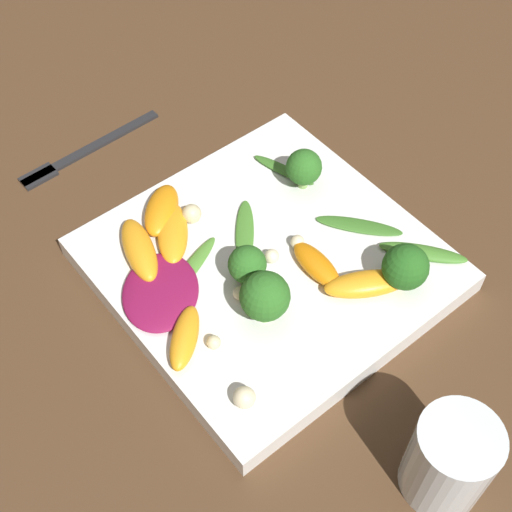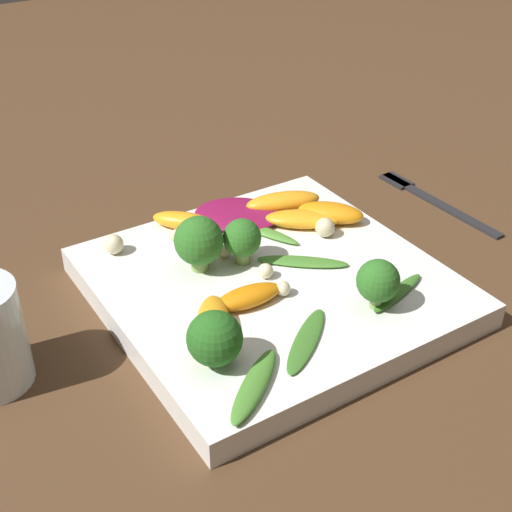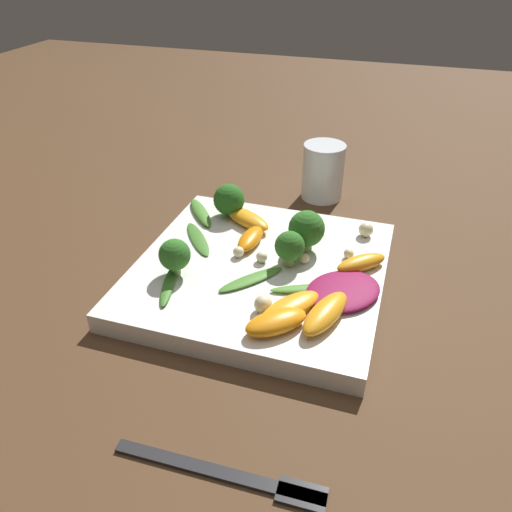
% 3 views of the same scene
% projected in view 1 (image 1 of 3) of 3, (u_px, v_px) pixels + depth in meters
% --- Properties ---
extents(ground_plane, '(2.40, 2.40, 0.00)m').
position_uv_depth(ground_plane, '(268.00, 272.00, 0.68)').
color(ground_plane, '#4C331E').
extents(plate, '(0.28, 0.28, 0.02)m').
position_uv_depth(plate, '(268.00, 265.00, 0.67)').
color(plate, white).
rests_on(plate, ground_plane).
extents(drinking_glass, '(0.06, 0.06, 0.09)m').
position_uv_depth(drinking_glass, '(450.00, 460.00, 0.53)').
color(drinking_glass, white).
rests_on(drinking_glass, ground_plane).
extents(fork, '(0.02, 0.17, 0.01)m').
position_uv_depth(fork, '(76.00, 155.00, 0.77)').
color(fork, '#262628').
rests_on(fork, ground_plane).
extents(radicchio_leaf_0, '(0.11, 0.11, 0.01)m').
position_uv_depth(radicchio_leaf_0, '(161.00, 292.00, 0.63)').
color(radicchio_leaf_0, maroon).
rests_on(radicchio_leaf_0, plate).
extents(orange_segment_0, '(0.06, 0.06, 0.02)m').
position_uv_depth(orange_segment_0, '(185.00, 338.00, 0.60)').
color(orange_segment_0, orange).
rests_on(orange_segment_0, plate).
extents(orange_segment_1, '(0.06, 0.08, 0.02)m').
position_uv_depth(orange_segment_1, '(366.00, 284.00, 0.63)').
color(orange_segment_1, orange).
rests_on(orange_segment_1, plate).
extents(orange_segment_2, '(0.07, 0.07, 0.02)m').
position_uv_depth(orange_segment_2, '(162.00, 210.00, 0.69)').
color(orange_segment_2, orange).
rests_on(orange_segment_2, plate).
extents(orange_segment_3, '(0.08, 0.07, 0.02)m').
position_uv_depth(orange_segment_3, '(173.00, 233.00, 0.67)').
color(orange_segment_3, orange).
rests_on(orange_segment_3, plate).
extents(orange_segment_4, '(0.08, 0.05, 0.02)m').
position_uv_depth(orange_segment_4, '(139.00, 250.00, 0.66)').
color(orange_segment_4, orange).
rests_on(orange_segment_4, plate).
extents(orange_segment_5, '(0.06, 0.03, 0.02)m').
position_uv_depth(orange_segment_5, '(316.00, 265.00, 0.65)').
color(orange_segment_5, orange).
rests_on(orange_segment_5, plate).
extents(broccoli_floret_0, '(0.03, 0.03, 0.04)m').
position_uv_depth(broccoli_floret_0, '(247.00, 265.00, 0.63)').
color(broccoli_floret_0, '#7A9E51').
rests_on(broccoli_floret_0, plate).
extents(broccoli_floret_1, '(0.04, 0.04, 0.05)m').
position_uv_depth(broccoli_floret_1, '(405.00, 267.00, 0.63)').
color(broccoli_floret_1, '#7A9E51').
rests_on(broccoli_floret_1, plate).
extents(broccoli_floret_2, '(0.04, 0.04, 0.04)m').
position_uv_depth(broccoli_floret_2, '(304.00, 167.00, 0.70)').
color(broccoli_floret_2, '#84AD5B').
rests_on(broccoli_floret_2, plate).
extents(broccoli_floret_3, '(0.04, 0.04, 0.05)m').
position_uv_depth(broccoli_floret_3, '(265.00, 297.00, 0.60)').
color(broccoli_floret_3, '#7A9E51').
rests_on(broccoli_floret_3, plate).
extents(arugula_sprig_0, '(0.05, 0.09, 0.01)m').
position_uv_depth(arugula_sprig_0, '(189.00, 270.00, 0.65)').
color(arugula_sprig_0, '#518E33').
rests_on(arugula_sprig_0, plate).
extents(arugula_sprig_1, '(0.08, 0.06, 0.01)m').
position_uv_depth(arugula_sprig_1, '(423.00, 253.00, 0.66)').
color(arugula_sprig_1, '#47842D').
rests_on(arugula_sprig_1, plate).
extents(arugula_sprig_2, '(0.07, 0.03, 0.01)m').
position_uv_depth(arugula_sprig_2, '(284.00, 170.00, 0.73)').
color(arugula_sprig_2, '#3D7528').
rests_on(arugula_sprig_2, plate).
extents(arugula_sprig_3, '(0.08, 0.07, 0.00)m').
position_uv_depth(arugula_sprig_3, '(359.00, 226.00, 0.68)').
color(arugula_sprig_3, '#3D7528').
rests_on(arugula_sprig_3, plate).
extents(arugula_sprig_4, '(0.07, 0.07, 0.00)m').
position_uv_depth(arugula_sprig_4, '(246.00, 232.00, 0.68)').
color(arugula_sprig_4, '#47842D').
rests_on(arugula_sprig_4, plate).
extents(macadamia_nut_0, '(0.01, 0.01, 0.01)m').
position_uv_depth(macadamia_nut_0, '(214.00, 342.00, 0.60)').
color(macadamia_nut_0, beige).
rests_on(macadamia_nut_0, plate).
extents(macadamia_nut_1, '(0.01, 0.01, 0.01)m').
position_uv_depth(macadamia_nut_1, '(269.00, 258.00, 0.65)').
color(macadamia_nut_1, beige).
rests_on(macadamia_nut_1, plate).
extents(macadamia_nut_2, '(0.01, 0.01, 0.01)m').
position_uv_depth(macadamia_nut_2, '(240.00, 293.00, 0.63)').
color(macadamia_nut_2, beige).
rests_on(macadamia_nut_2, plate).
extents(macadamia_nut_3, '(0.01, 0.01, 0.01)m').
position_uv_depth(macadamia_nut_3, '(297.00, 242.00, 0.67)').
color(macadamia_nut_3, beige).
rests_on(macadamia_nut_3, plate).
extents(macadamia_nut_4, '(0.02, 0.02, 0.02)m').
position_uv_depth(macadamia_nut_4, '(244.00, 398.00, 0.57)').
color(macadamia_nut_4, beige).
rests_on(macadamia_nut_4, plate).
extents(macadamia_nut_5, '(0.02, 0.02, 0.02)m').
position_uv_depth(macadamia_nut_5, '(192.00, 214.00, 0.68)').
color(macadamia_nut_5, beige).
rests_on(macadamia_nut_5, plate).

